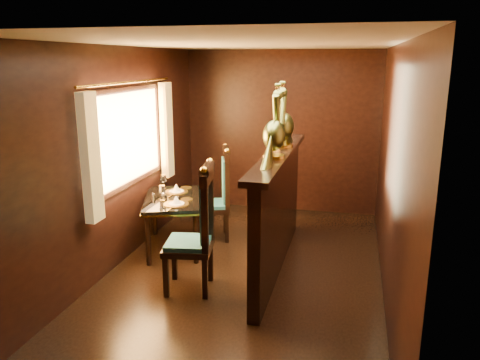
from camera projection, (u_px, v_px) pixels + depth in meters
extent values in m
plane|color=black|center=(244.00, 274.00, 5.27)|extent=(5.00, 5.00, 0.00)
cube|color=black|center=(281.00, 132.00, 7.30)|extent=(3.00, 0.04, 2.50)
cube|color=black|center=(140.00, 262.00, 2.60)|extent=(3.00, 0.04, 2.50)
cube|color=black|center=(116.00, 159.00, 5.30)|extent=(0.04, 5.00, 2.50)
cube|color=black|center=(392.00, 174.00, 4.61)|extent=(0.04, 5.00, 2.50)
cube|color=beige|center=(244.00, 43.00, 4.64)|extent=(3.00, 5.00, 0.04)
cube|color=#FFC672|center=(127.00, 138.00, 5.53)|extent=(0.01, 1.70, 1.05)
cube|color=yellow|center=(91.00, 158.00, 4.61)|extent=(0.10, 0.22, 1.30)
cube|color=yellow|center=(167.00, 130.00, 6.44)|extent=(0.10, 0.22, 1.30)
cylinder|color=gold|center=(130.00, 82.00, 5.36)|extent=(0.03, 2.20, 0.03)
cube|color=black|center=(278.00, 213.00, 5.31)|extent=(0.12, 2.60, 1.30)
cube|color=#373719|center=(272.00, 209.00, 5.31)|extent=(0.02, 2.20, 0.95)
cube|color=black|center=(279.00, 155.00, 5.14)|extent=(0.26, 2.70, 0.06)
cube|color=black|center=(173.00, 199.00, 5.85)|extent=(1.01, 1.28, 0.04)
cube|color=gold|center=(173.00, 201.00, 5.86)|extent=(1.04, 1.31, 0.02)
cylinder|color=black|center=(148.00, 241.00, 5.43)|extent=(0.06, 0.06, 0.61)
cylinder|color=black|center=(196.00, 239.00, 5.49)|extent=(0.06, 0.06, 0.61)
cylinder|color=black|center=(154.00, 213.00, 6.39)|extent=(0.06, 0.06, 0.61)
cylinder|color=black|center=(195.00, 212.00, 6.45)|extent=(0.06, 0.06, 0.61)
cylinder|color=gold|center=(176.00, 204.00, 5.56)|extent=(0.30, 0.30, 0.01)
cone|color=white|center=(176.00, 200.00, 5.55)|extent=(0.11, 0.11, 0.10)
cylinder|color=gold|center=(177.00, 191.00, 6.09)|extent=(0.30, 0.30, 0.01)
cone|color=white|center=(176.00, 187.00, 6.08)|extent=(0.11, 0.11, 0.10)
cylinder|color=silver|center=(154.00, 196.00, 5.79)|extent=(0.03, 0.03, 0.06)
cylinder|color=silver|center=(153.00, 195.00, 5.84)|extent=(0.03, 0.03, 0.06)
cube|color=black|center=(188.00, 247.00, 4.83)|extent=(0.55, 0.55, 0.06)
cube|color=#124F52|center=(188.00, 243.00, 4.82)|extent=(0.50, 0.50, 0.05)
cube|color=#124F52|center=(208.00, 211.00, 4.71)|extent=(0.10, 0.38, 0.62)
cube|color=black|center=(166.00, 277.00, 4.72)|extent=(0.05, 0.05, 0.43)
cube|color=black|center=(205.00, 279.00, 4.69)|extent=(0.05, 0.05, 0.43)
cube|color=black|center=(174.00, 261.00, 5.10)|extent=(0.05, 0.05, 0.43)
cube|color=black|center=(211.00, 262.00, 5.07)|extent=(0.05, 0.05, 0.43)
sphere|color=gold|center=(204.00, 170.00, 4.41)|extent=(0.07, 0.07, 0.07)
sphere|color=gold|center=(210.00, 161.00, 4.79)|extent=(0.07, 0.07, 0.07)
cube|color=black|center=(212.00, 208.00, 6.25)|extent=(0.57, 0.57, 0.06)
cube|color=#124F52|center=(212.00, 204.00, 6.24)|extent=(0.51, 0.51, 0.05)
cube|color=#124F52|center=(226.00, 180.00, 6.17)|extent=(0.15, 0.34, 0.57)
cube|color=black|center=(199.00, 229.00, 6.11)|extent=(0.05, 0.05, 0.40)
cube|color=black|center=(227.00, 228.00, 6.14)|extent=(0.05, 0.05, 0.40)
cube|color=black|center=(199.00, 220.00, 6.47)|extent=(0.05, 0.05, 0.40)
cube|color=black|center=(225.00, 219.00, 6.50)|extent=(0.05, 0.05, 0.40)
sphere|color=gold|center=(227.00, 151.00, 5.89)|extent=(0.07, 0.07, 0.07)
sphere|color=gold|center=(225.00, 145.00, 6.24)|extent=(0.07, 0.07, 0.07)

